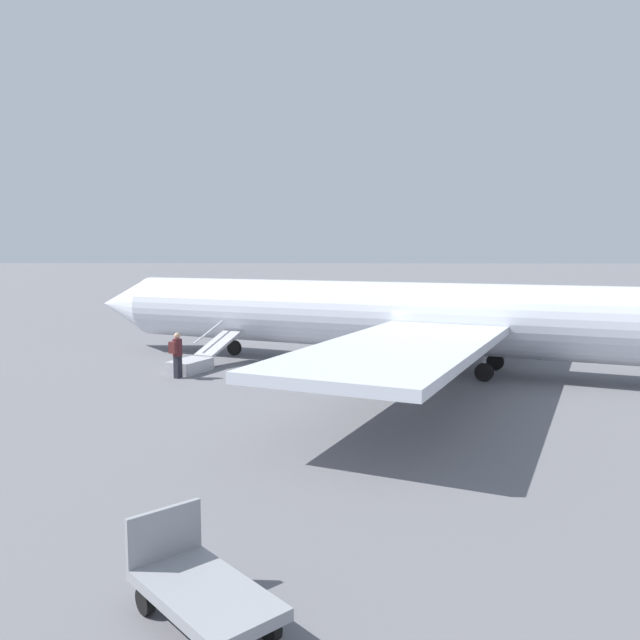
# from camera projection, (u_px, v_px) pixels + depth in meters

# --- Properties ---
(ground_plane) EXTENTS (600.00, 600.00, 0.00)m
(ground_plane) POSITION_uv_depth(u_px,v_px,m) (421.00, 370.00, 25.36)
(ground_plane) COLOR slate
(airplane_main) EXTENTS (32.67, 25.64, 7.32)m
(airplane_main) POSITION_uv_depth(u_px,v_px,m) (447.00, 318.00, 24.70)
(airplane_main) COLOR silver
(airplane_main) RESTS_ON ground
(boarding_stairs) EXTENTS (2.45, 4.10, 1.78)m
(boarding_stairs) POSITION_uv_depth(u_px,v_px,m) (196.00, 361.00, 25.21)
(boarding_stairs) COLOR #B2B2B7
(boarding_stairs) RESTS_ON ground
(passenger) EXTENTS (0.45, 0.57, 1.74)m
(passenger) POSITION_uv_depth(u_px,v_px,m) (177.00, 352.00, 23.57)
(passenger) COLOR #23232D
(passenger) RESTS_ON ground
(luggage_cart) EXTENTS (2.32, 2.35, 1.22)m
(luggage_cart) POSITION_uv_depth(u_px,v_px,m) (200.00, 588.00, 7.93)
(luggage_cart) COLOR gray
(luggage_cart) RESTS_ON ground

